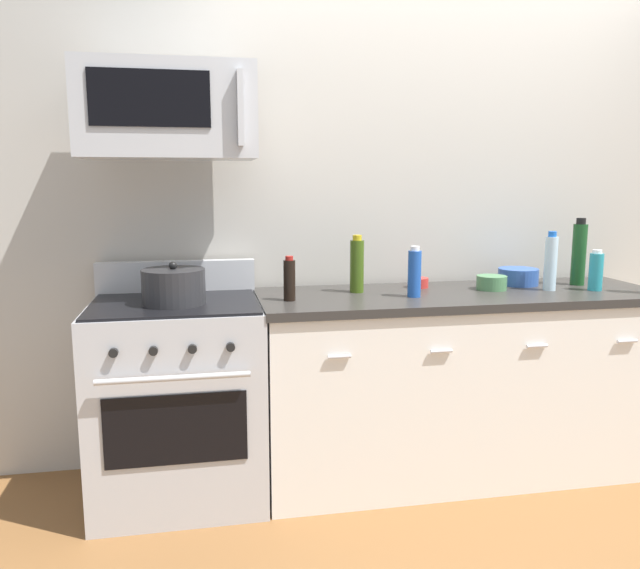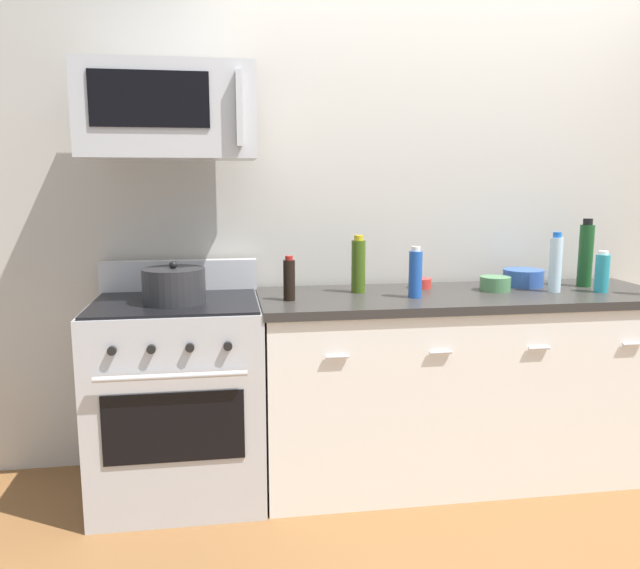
# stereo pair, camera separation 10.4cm
# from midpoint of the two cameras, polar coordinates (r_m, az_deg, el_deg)

# --- Properties ---
(ground_plane) EXTENTS (6.09, 6.09, 0.00)m
(ground_plane) POSITION_cam_midpoint_polar(r_m,az_deg,el_deg) (3.39, 11.33, -16.15)
(ground_plane) COLOR brown
(back_wall) EXTENTS (5.08, 0.10, 2.70)m
(back_wall) POSITION_cam_midpoint_polar(r_m,az_deg,el_deg) (3.45, 9.48, 7.55)
(back_wall) COLOR #B7B2A8
(back_wall) RESTS_ON ground_plane
(counter_unit) EXTENTS (1.99, 0.66, 0.92)m
(counter_unit) POSITION_cam_midpoint_polar(r_m,az_deg,el_deg) (3.22, 11.61, -8.76)
(counter_unit) COLOR silver
(counter_unit) RESTS_ON ground_plane
(range_oven) EXTENTS (0.76, 0.69, 1.07)m
(range_oven) POSITION_cam_midpoint_polar(r_m,az_deg,el_deg) (3.00, -13.77, -10.06)
(range_oven) COLOR #B7BABF
(range_oven) RESTS_ON ground_plane
(microwave) EXTENTS (0.74, 0.44, 0.40)m
(microwave) POSITION_cam_midpoint_polar(r_m,az_deg,el_deg) (2.89, -14.75, 14.98)
(microwave) COLOR #B7BABF
(bottle_water_clear) EXTENTS (0.06, 0.06, 0.29)m
(bottle_water_clear) POSITION_cam_midpoint_polar(r_m,az_deg,el_deg) (3.26, 19.44, 1.90)
(bottle_water_clear) COLOR silver
(bottle_water_clear) RESTS_ON countertop_slab
(bottle_soda_blue) EXTENTS (0.06, 0.06, 0.24)m
(bottle_soda_blue) POSITION_cam_midpoint_polar(r_m,az_deg,el_deg) (2.93, 7.60, 1.05)
(bottle_soda_blue) COLOR #1E4CA5
(bottle_soda_blue) RESTS_ON countertop_slab
(bottle_dish_soap) EXTENTS (0.07, 0.07, 0.20)m
(bottle_dish_soap) POSITION_cam_midpoint_polar(r_m,az_deg,el_deg) (3.35, 23.05, 1.13)
(bottle_dish_soap) COLOR teal
(bottle_dish_soap) RESTS_ON countertop_slab
(bottle_olive_oil) EXTENTS (0.07, 0.07, 0.28)m
(bottle_olive_oil) POSITION_cam_midpoint_polar(r_m,az_deg,el_deg) (3.02, 2.40, 1.76)
(bottle_olive_oil) COLOR #385114
(bottle_olive_oil) RESTS_ON countertop_slab
(bottle_wine_green) EXTENTS (0.07, 0.07, 0.35)m
(bottle_wine_green) POSITION_cam_midpoint_polar(r_m,az_deg,el_deg) (3.49, 21.75, 2.66)
(bottle_wine_green) COLOR #19471E
(bottle_wine_green) RESTS_ON countertop_slab
(bottle_soy_sauce_dark) EXTENTS (0.05, 0.05, 0.20)m
(bottle_soy_sauce_dark) POSITION_cam_midpoint_polar(r_m,az_deg,el_deg) (2.82, -3.87, 0.45)
(bottle_soy_sauce_dark) COLOR black
(bottle_soy_sauce_dark) RESTS_ON countertop_slab
(bowl_green_glaze) EXTENTS (0.15, 0.15, 0.07)m
(bowl_green_glaze) POSITION_cam_midpoint_polar(r_m,az_deg,el_deg) (3.21, 14.49, 0.20)
(bowl_green_glaze) COLOR #477A4C
(bowl_green_glaze) RESTS_ON countertop_slab
(bowl_blue_mixing) EXTENTS (0.21, 0.21, 0.09)m
(bowl_blue_mixing) POSITION_cam_midpoint_polar(r_m,az_deg,el_deg) (3.40, 16.79, 0.74)
(bowl_blue_mixing) COLOR #2D519E
(bowl_blue_mixing) RESTS_ON countertop_slab
(bowl_red_small) EXTENTS (0.10, 0.10, 0.05)m
(bowl_red_small) POSITION_cam_midpoint_polar(r_m,az_deg,el_deg) (3.21, 8.04, 0.19)
(bowl_red_small) COLOR #B72D28
(bowl_red_small) RESTS_ON countertop_slab
(stockpot) EXTENTS (0.27, 0.27, 0.19)m
(stockpot) POSITION_cam_midpoint_polar(r_m,az_deg,el_deg) (2.82, -14.24, -0.18)
(stockpot) COLOR #262628
(stockpot) RESTS_ON range_oven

